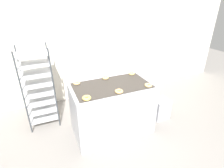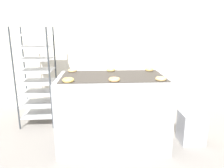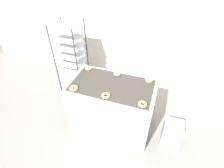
{
  "view_description": "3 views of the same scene",
  "coord_description": "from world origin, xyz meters",
  "px_view_note": "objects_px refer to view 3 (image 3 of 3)",
  "views": [
    {
      "loc": [
        -1.02,
        -1.77,
        2.21
      ],
      "look_at": [
        0.0,
        0.64,
        0.95
      ],
      "focal_mm": 28.0,
      "sensor_mm": 36.0,
      "label": 1
    },
    {
      "loc": [
        -0.17,
        -2.01,
        1.53
      ],
      "look_at": [
        0.0,
        0.79,
        0.79
      ],
      "focal_mm": 35.0,
      "sensor_mm": 36.0,
      "label": 2
    },
    {
      "loc": [
        0.67,
        -1.33,
        2.68
      ],
      "look_at": [
        0.0,
        0.64,
        0.95
      ],
      "focal_mm": 28.0,
      "sensor_mm": 36.0,
      "label": 3
    }
  ],
  "objects_px": {
    "donut_near_left": "(74,88)",
    "donut_far_left": "(88,68)",
    "donut_far_right": "(149,80)",
    "donut_near_center": "(106,96)",
    "glaze_bin": "(172,133)",
    "fryer_machine": "(112,106)",
    "baking_rack_cart": "(71,58)",
    "donut_far_center": "(117,73)",
    "donut_near_right": "(143,104)"
  },
  "relations": [
    {
      "from": "donut_far_left",
      "to": "donut_far_center",
      "type": "height_order",
      "value": "donut_far_center"
    },
    {
      "from": "donut_near_right",
      "to": "donut_near_center",
      "type": "bearing_deg",
      "value": -179.73
    },
    {
      "from": "glaze_bin",
      "to": "donut_near_center",
      "type": "height_order",
      "value": "donut_near_center"
    },
    {
      "from": "donut_near_center",
      "to": "donut_near_right",
      "type": "distance_m",
      "value": 0.53
    },
    {
      "from": "donut_near_left",
      "to": "donut_near_right",
      "type": "height_order",
      "value": "donut_near_left"
    },
    {
      "from": "donut_far_left",
      "to": "donut_far_center",
      "type": "bearing_deg",
      "value": 1.3
    },
    {
      "from": "donut_near_center",
      "to": "donut_far_center",
      "type": "height_order",
      "value": "donut_far_center"
    },
    {
      "from": "donut_near_center",
      "to": "donut_far_center",
      "type": "bearing_deg",
      "value": 90.89
    },
    {
      "from": "baking_rack_cart",
      "to": "donut_near_left",
      "type": "relative_size",
      "value": 11.85
    },
    {
      "from": "glaze_bin",
      "to": "donut_near_center",
      "type": "bearing_deg",
      "value": -166.92
    },
    {
      "from": "baking_rack_cart",
      "to": "glaze_bin",
      "type": "xyz_separation_m",
      "value": [
        2.21,
        -0.77,
        -0.57
      ]
    },
    {
      "from": "fryer_machine",
      "to": "donut_far_center",
      "type": "xyz_separation_m",
      "value": [
        -0.01,
        0.29,
        0.49
      ]
    },
    {
      "from": "donut_far_right",
      "to": "donut_far_left",
      "type": "bearing_deg",
      "value": -179.8
    },
    {
      "from": "glaze_bin",
      "to": "donut_far_right",
      "type": "height_order",
      "value": "donut_far_right"
    },
    {
      "from": "donut_far_right",
      "to": "donut_near_right",
      "type": "bearing_deg",
      "value": -89.32
    },
    {
      "from": "baking_rack_cart",
      "to": "donut_far_right",
      "type": "height_order",
      "value": "baking_rack_cart"
    },
    {
      "from": "baking_rack_cart",
      "to": "donut_near_right",
      "type": "relative_size",
      "value": 12.36
    },
    {
      "from": "baking_rack_cart",
      "to": "donut_near_left",
      "type": "xyz_separation_m",
      "value": [
        0.63,
        -1.02,
        0.18
      ]
    },
    {
      "from": "baking_rack_cart",
      "to": "glaze_bin",
      "type": "height_order",
      "value": "baking_rack_cart"
    },
    {
      "from": "donut_far_right",
      "to": "donut_near_left",
      "type": "bearing_deg",
      "value": -151.65
    },
    {
      "from": "donut_near_left",
      "to": "donut_near_right",
      "type": "relative_size",
      "value": 1.04
    },
    {
      "from": "donut_near_right",
      "to": "baking_rack_cart",
      "type": "bearing_deg",
      "value": 148.96
    },
    {
      "from": "fryer_machine",
      "to": "baking_rack_cart",
      "type": "height_order",
      "value": "baking_rack_cart"
    },
    {
      "from": "donut_near_center",
      "to": "donut_far_center",
      "type": "distance_m",
      "value": 0.56
    },
    {
      "from": "donut_near_left",
      "to": "donut_near_center",
      "type": "relative_size",
      "value": 1.01
    },
    {
      "from": "fryer_machine",
      "to": "donut_near_left",
      "type": "relative_size",
      "value": 10.64
    },
    {
      "from": "donut_near_left",
      "to": "donut_far_left",
      "type": "height_order",
      "value": "donut_near_left"
    },
    {
      "from": "donut_near_left",
      "to": "donut_far_left",
      "type": "distance_m",
      "value": 0.56
    },
    {
      "from": "donut_far_right",
      "to": "donut_near_center",
      "type": "bearing_deg",
      "value": -133.31
    },
    {
      "from": "fryer_machine",
      "to": "donut_far_center",
      "type": "bearing_deg",
      "value": 91.2
    },
    {
      "from": "baking_rack_cart",
      "to": "donut_far_center",
      "type": "distance_m",
      "value": 1.24
    },
    {
      "from": "donut_near_center",
      "to": "donut_far_center",
      "type": "xyz_separation_m",
      "value": [
        -0.01,
        0.56,
        0.0
      ]
    },
    {
      "from": "baking_rack_cart",
      "to": "donut_far_left",
      "type": "distance_m",
      "value": 0.79
    },
    {
      "from": "donut_near_left",
      "to": "donut_far_center",
      "type": "bearing_deg",
      "value": 48.28
    },
    {
      "from": "donut_far_center",
      "to": "baking_rack_cart",
      "type": "bearing_deg",
      "value": 158.49
    },
    {
      "from": "donut_near_left",
      "to": "donut_near_right",
      "type": "xyz_separation_m",
      "value": [
        1.05,
        0.01,
        -0.0
      ]
    },
    {
      "from": "glaze_bin",
      "to": "donut_near_center",
      "type": "xyz_separation_m",
      "value": [
        -1.06,
        -0.25,
        0.74
      ]
    },
    {
      "from": "fryer_machine",
      "to": "glaze_bin",
      "type": "distance_m",
      "value": 1.09
    },
    {
      "from": "donut_near_center",
      "to": "glaze_bin",
      "type": "bearing_deg",
      "value": 13.08
    },
    {
      "from": "donut_near_center",
      "to": "donut_near_right",
      "type": "height_order",
      "value": "same"
    },
    {
      "from": "donut_near_center",
      "to": "donut_near_right",
      "type": "xyz_separation_m",
      "value": [
        0.53,
        0.0,
        -0.0
      ]
    },
    {
      "from": "donut_near_right",
      "to": "donut_far_center",
      "type": "xyz_separation_m",
      "value": [
        -0.54,
        0.56,
        0.0
      ]
    },
    {
      "from": "fryer_machine",
      "to": "baking_rack_cart",
      "type": "bearing_deg",
      "value": 147.2
    },
    {
      "from": "donut_far_left",
      "to": "donut_far_right",
      "type": "relative_size",
      "value": 1.0
    },
    {
      "from": "donut_near_left",
      "to": "donut_far_right",
      "type": "bearing_deg",
      "value": 28.35
    },
    {
      "from": "glaze_bin",
      "to": "donut_near_left",
      "type": "relative_size",
      "value": 3.25
    },
    {
      "from": "donut_far_right",
      "to": "donut_far_center",
      "type": "bearing_deg",
      "value": 179.12
    },
    {
      "from": "glaze_bin",
      "to": "donut_near_left",
      "type": "height_order",
      "value": "donut_near_left"
    },
    {
      "from": "baking_rack_cart",
      "to": "donut_near_left",
      "type": "bearing_deg",
      "value": -58.17
    },
    {
      "from": "glaze_bin",
      "to": "donut_far_left",
      "type": "relative_size",
      "value": 3.57
    }
  ]
}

